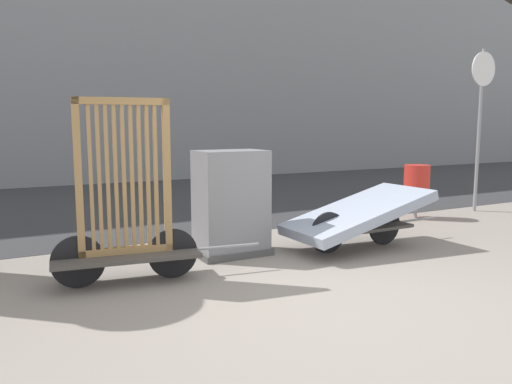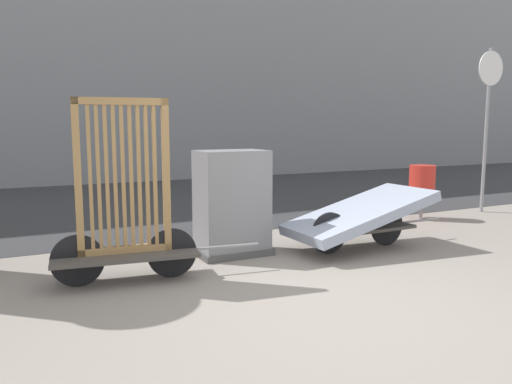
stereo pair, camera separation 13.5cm
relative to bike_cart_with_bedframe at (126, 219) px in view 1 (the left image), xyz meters
The scene contains 7 objects.
ground_plane 2.26m from the bike_cart_with_bedframe, 47.25° to the right, with size 60.00×60.00×0.00m, color gray.
road_strip 5.45m from the bike_cart_with_bedframe, 74.27° to the left, with size 56.00×7.29×0.01m.
bike_cart_with_bedframe is the anchor object (origin of this frame).
bike_cart_with_mattress 2.95m from the bike_cart_with_bedframe, ahead, with size 2.34×1.00×0.76m.
utility_cabinet 1.49m from the bike_cart_with_bedframe, 20.25° to the left, with size 0.89×0.61×1.28m.
trash_bin 5.34m from the bike_cart_with_bedframe, 13.07° to the left, with size 0.43×0.43×0.91m.
sign_post 6.92m from the bike_cart_with_bedframe, 10.16° to the left, with size 0.60×0.06×2.92m.
Camera 1 is at (-2.63, -3.33, 1.58)m, focal length 35.00 mm.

